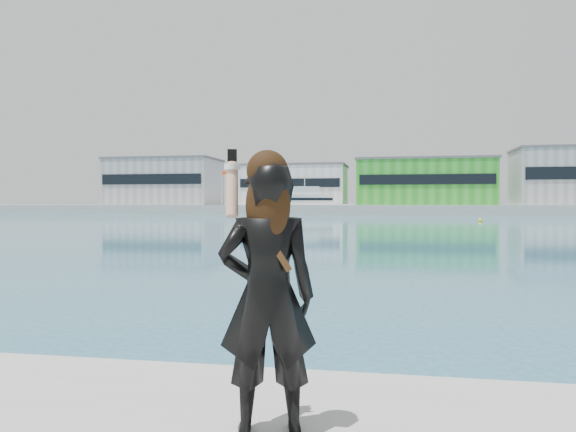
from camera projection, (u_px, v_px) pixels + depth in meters
name	position (u px, v px, depth m)	size (l,w,h in m)	color
far_quay	(389.00, 209.00, 131.63)	(320.00, 40.00, 2.00)	#9E9E99
warehouse_grey_left	(164.00, 182.00, 139.59)	(26.52, 16.36, 11.50)	gray
warehouse_white	(295.00, 185.00, 133.56)	(24.48, 15.35, 9.50)	silver
warehouse_green	(424.00, 182.00, 128.04)	(30.60, 16.36, 10.50)	#289324
warehouse_grey_right	(575.00, 176.00, 122.15)	(25.50, 15.35, 12.50)	gray
flagpole_left	(222.00, 185.00, 129.62)	(1.28, 0.16, 8.00)	silver
flagpole_right	(494.00, 184.00, 118.61)	(1.28, 0.16, 8.00)	silver
motor_yacht	(311.00, 204.00, 119.31)	(17.05, 11.21, 7.77)	white
buoy_near	(480.00, 222.00, 70.74)	(0.50, 0.50, 0.50)	yellow
buoy_far	(273.00, 219.00, 83.41)	(0.50, 0.50, 0.50)	yellow
woman	(267.00, 288.00, 3.49)	(0.70, 0.55, 1.78)	black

